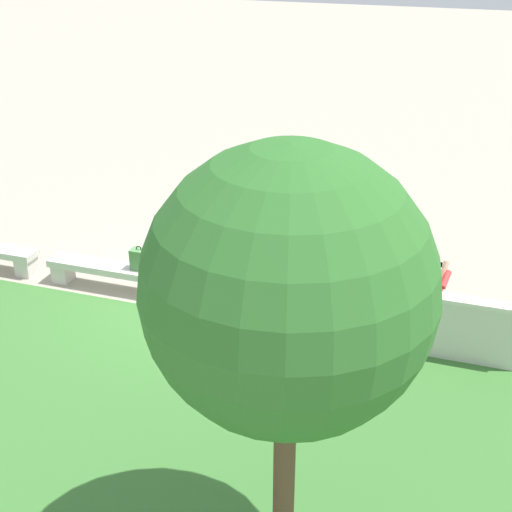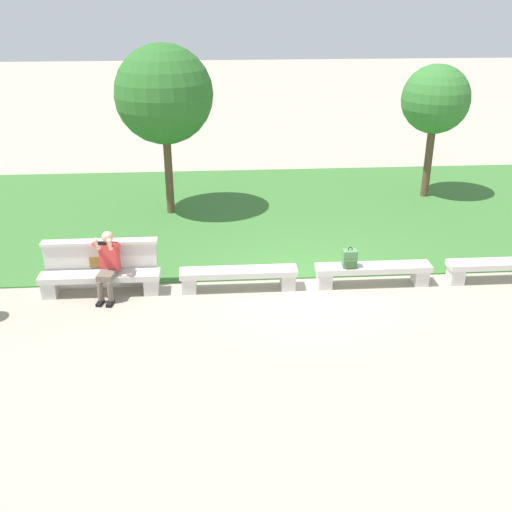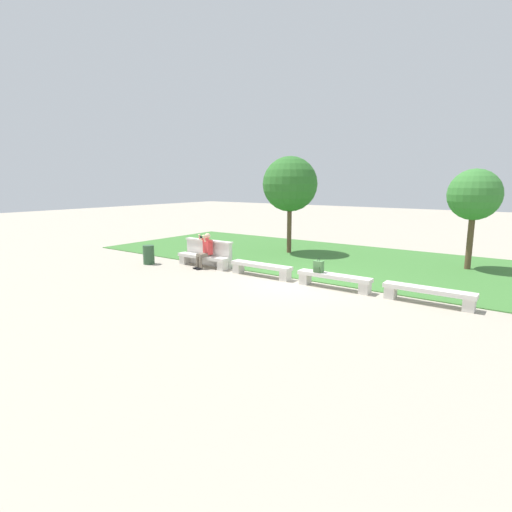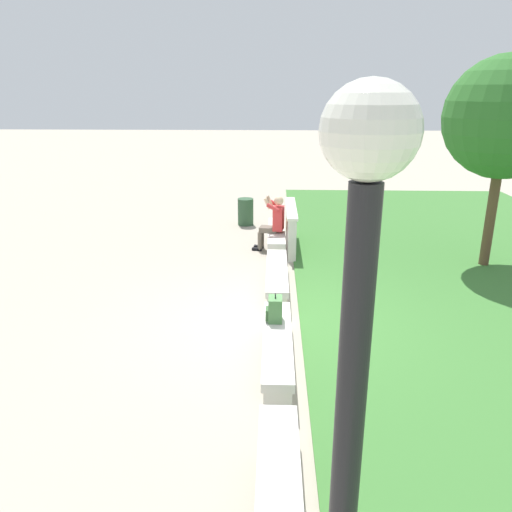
% 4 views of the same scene
% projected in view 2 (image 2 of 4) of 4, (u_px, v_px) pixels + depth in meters
% --- Properties ---
extents(ground_plane, '(80.00, 80.00, 0.00)m').
position_uv_depth(ground_plane, '(306.00, 287.00, 12.15)').
color(ground_plane, '#A89E8C').
extents(grass_strip, '(22.52, 8.00, 0.03)m').
position_uv_depth(grass_strip, '(282.00, 212.00, 16.12)').
color(grass_strip, '#3D7533').
rests_on(grass_strip, ground).
extents(bench_main, '(2.34, 0.40, 0.45)m').
position_uv_depth(bench_main, '(100.00, 280.00, 11.76)').
color(bench_main, beige).
rests_on(bench_main, ground).
extents(bench_near, '(2.34, 0.40, 0.45)m').
position_uv_depth(bench_near, '(239.00, 276.00, 11.93)').
color(bench_near, beige).
rests_on(bench_near, ground).
extents(bench_mid, '(2.34, 0.40, 0.45)m').
position_uv_depth(bench_mid, '(373.00, 271.00, 12.11)').
color(bench_mid, beige).
rests_on(bench_mid, ground).
extents(bench_far, '(2.34, 0.40, 0.45)m').
position_uv_depth(bench_far, '(503.00, 267.00, 12.29)').
color(bench_far, beige).
rests_on(bench_far, ground).
extents(backrest_wall_with_plaque, '(2.26, 0.24, 1.01)m').
position_uv_depth(backrest_wall_with_plaque, '(102.00, 263.00, 11.98)').
color(backrest_wall_with_plaque, beige).
rests_on(backrest_wall_with_plaque, ground).
extents(person_photographer, '(0.52, 0.77, 1.32)m').
position_uv_depth(person_photographer, '(108.00, 262.00, 11.52)').
color(person_photographer, black).
rests_on(person_photographer, ground).
extents(backpack, '(0.28, 0.24, 0.43)m').
position_uv_depth(backpack, '(350.00, 259.00, 11.91)').
color(backpack, '#4C7F47').
rests_on(backpack, bench_mid).
extents(tree_behind_wall, '(2.45, 2.45, 4.35)m').
position_uv_depth(tree_behind_wall, '(164.00, 95.00, 14.78)').
color(tree_behind_wall, brown).
rests_on(tree_behind_wall, ground).
extents(tree_left_background, '(1.85, 1.85, 3.70)m').
position_uv_depth(tree_left_background, '(436.00, 100.00, 16.20)').
color(tree_left_background, brown).
rests_on(tree_left_background, ground).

